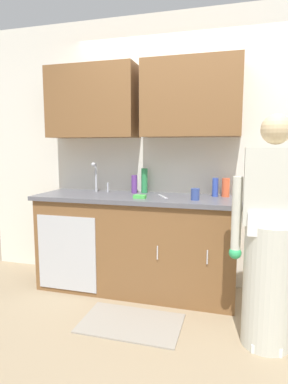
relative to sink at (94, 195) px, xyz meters
The scene contains 14 objects.
ground_plane 1.53m from the sink, 35.31° to the right, with size 9.00×9.00×0.00m, color #998466.
kitchen_wall_with_uppers 1.06m from the sink, 18.51° to the left, with size 4.80×0.44×2.70m.
counter_cabinet 0.65m from the sink, ahead, with size 1.90×0.62×0.90m.
countertop 0.45m from the sink, ahead, with size 1.96×0.66×0.04m, color #595960.
sink is the anchor object (origin of this frame).
person_at_sink 1.75m from the sink, 21.74° to the right, with size 0.55×0.34×1.62m.
floor_mat 1.28m from the sink, 47.58° to the right, with size 0.80×0.50×0.01m, color gray.
bottle_water_tall 1.29m from the sink, ahead, with size 0.07×0.07×0.18m, color #E05933.
bottle_soap 0.53m from the sink, 23.78° to the left, with size 0.06×0.06×0.25m, color #2D8C4C.
bottle_water_short 0.42m from the sink, 23.83° to the left, with size 0.06×0.06×0.18m, color #66388C.
bottle_dish_liquid 1.19m from the sink, ahead, with size 0.06×0.06×0.18m, color #334CB2.
cup_by_sink 1.03m from the sink, ahead, with size 0.08×0.08×0.10m, color #33478C.
knife_on_counter 0.70m from the sink, ahead, with size 0.24×0.02×0.01m, color silver.
sponge 0.55m from the sink, 16.19° to the right, with size 0.11×0.07×0.03m, color #4CBF4C.
Camera 1 is at (0.37, -2.28, 1.40)m, focal length 30.58 mm.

